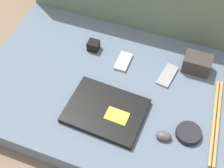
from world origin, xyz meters
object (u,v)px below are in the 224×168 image
at_px(laptop, 106,111).
at_px(camera_pouch, 197,64).
at_px(phone_silver, 167,75).
at_px(phone_black, 124,62).
at_px(charger_brick, 93,45).
at_px(speaker_puck, 189,133).
at_px(computer_mouse, 164,136).

relative_size(laptop, camera_pouch, 2.67).
height_order(phone_silver, camera_pouch, camera_pouch).
bearing_deg(phone_black, camera_pouch, 13.84).
distance_m(phone_silver, camera_pouch, 0.14).
bearing_deg(charger_brick, laptop, -59.51).
height_order(laptop, phone_silver, laptop).
distance_m(speaker_puck, phone_silver, 0.29).
height_order(speaker_puck, phone_silver, speaker_puck).
bearing_deg(phone_black, speaker_puck, -36.22).
xyz_separation_m(laptop, charger_brick, (-0.18, 0.31, 0.01)).
distance_m(laptop, charger_brick, 0.36).
xyz_separation_m(laptop, camera_pouch, (0.29, 0.35, 0.03)).
distance_m(camera_pouch, charger_brick, 0.48).
relative_size(laptop, computer_mouse, 4.78).
bearing_deg(phone_black, laptop, -86.42).
relative_size(computer_mouse, phone_silver, 0.50).
height_order(laptop, phone_black, laptop).
bearing_deg(phone_silver, charger_brick, -177.03).
bearing_deg(camera_pouch, computer_mouse, -96.93).
bearing_deg(computer_mouse, phone_silver, 90.44).
bearing_deg(computer_mouse, laptop, 162.22).
bearing_deg(speaker_puck, laptop, -176.85).
distance_m(laptop, speaker_puck, 0.34).
xyz_separation_m(speaker_puck, phone_silver, (-0.15, 0.25, -0.01)).
relative_size(speaker_puck, charger_brick, 1.98).
height_order(phone_silver, phone_black, phone_black).
height_order(computer_mouse, camera_pouch, camera_pouch).
height_order(computer_mouse, charger_brick, charger_brick).
xyz_separation_m(phone_black, charger_brick, (-0.16, 0.03, 0.02)).
relative_size(laptop, charger_brick, 6.31).
relative_size(laptop, phone_silver, 2.39).
distance_m(speaker_puck, charger_brick, 0.59).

